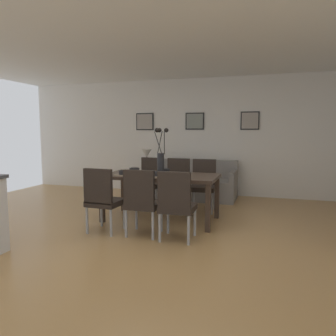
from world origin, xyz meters
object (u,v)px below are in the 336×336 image
bowl_near_left (124,172)px  framed_picture_right (250,121)px  centerpiece_vase (161,157)px  dining_table (161,179)px  bowl_near_right (134,169)px  dining_chair_mid_left (176,202)px  framed_picture_left (145,122)px  dining_chair_far_right (177,181)px  framed_picture_center (195,121)px  dining_chair_mid_right (203,182)px  bowl_far_right (165,171)px  dining_chair_near_right (150,180)px  sofa (194,185)px  dining_chair_far_left (142,199)px  side_table (147,184)px  dining_chair_near_left (103,197)px  bowl_far_left (156,174)px  table_lamp (147,155)px

bowl_near_left → framed_picture_right: size_ratio=0.43×
centerpiece_vase → bowl_near_left: (-0.54, -0.20, -0.24)m
dining_table → bowl_near_right: bearing=159.5°
dining_chair_mid_left → framed_picture_left: bearing=117.9°
dining_chair_far_right → framed_picture_center: framed_picture_center is taller
dining_chair_mid_right → dining_chair_far_right: bearing=176.0°
dining_chair_far_right → bowl_far_right: 0.73m
dining_chair_near_right → sofa: bearing=58.2°
bowl_near_left → framed_picture_left: 2.80m
dining_chair_far_left → framed_picture_center: bearing=90.4°
dining_chair_near_right → bowl_far_right: size_ratio=5.41×
side_table → framed_picture_right: 2.63m
side_table → framed_picture_center: 1.77m
dining_chair_near_left → centerpiece_vase: centerpiece_vase is taller
bowl_near_right → bowl_far_left: (0.54, -0.40, 0.00)m
dining_chair_far_left → sofa: (0.08, 2.71, -0.23)m
sofa → framed_picture_left: size_ratio=4.15×
dining_chair_near_left → dining_chair_near_right: same height
framed_picture_left → framed_picture_right: bearing=0.0°
dining_chair_far_left → side_table: bearing=110.2°
centerpiece_vase → side_table: size_ratio=1.41×
dining_chair_far_left → dining_chair_far_right: bearing=90.1°
bowl_far_right → framed_picture_right: bearing=60.9°
dining_table → dining_chair_far_left: dining_chair_far_left is taller
dining_chair_mid_left → bowl_near_left: bearing=147.3°
framed_picture_center → sofa: bearing=-78.3°
centerpiece_vase → table_lamp: bearing=117.7°
dining_chair_mid_left → framed_picture_center: framed_picture_center is taller
side_table → dining_chair_near_right: bearing=-65.2°
dining_chair_far_right → centerpiece_vase: bearing=-91.1°
dining_chair_far_right → sofa: dining_chair_far_right is taller
dining_chair_far_left → framed_picture_right: bearing=69.7°
dining_chair_mid_left → framed_picture_center: 3.48m
dining_table → bowl_near_left: (-0.54, -0.20, 0.12)m
dining_chair_near_right → bowl_near_right: (-0.02, -0.68, 0.27)m
dining_chair_mid_left → centerpiece_vase: bearing=120.3°
dining_chair_near_left → bowl_near_left: bearing=88.6°
centerpiece_vase → side_table: (-0.95, 1.82, -0.76)m
side_table → bowl_far_right: bearing=-59.5°
sofa → framed_picture_right: size_ratio=4.57×
dining_chair_mid_left → sofa: (-0.42, 2.76, -0.23)m
bowl_near_left → side_table: size_ratio=0.33×
bowl_far_right → table_lamp: table_lamp is taller
dining_chair_far_right → bowl_near_left: dining_chair_far_right is taller
table_lamp → framed_picture_left: size_ratio=1.18×
dining_chair_near_right → side_table: 1.07m
bowl_near_right → framed_picture_right: 2.92m
dining_chair_near_right → centerpiece_vase: 1.14m
framed_picture_left → dining_chair_far_left: bearing=-69.0°
framed_picture_right → framed_picture_left: bearing=-180.0°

